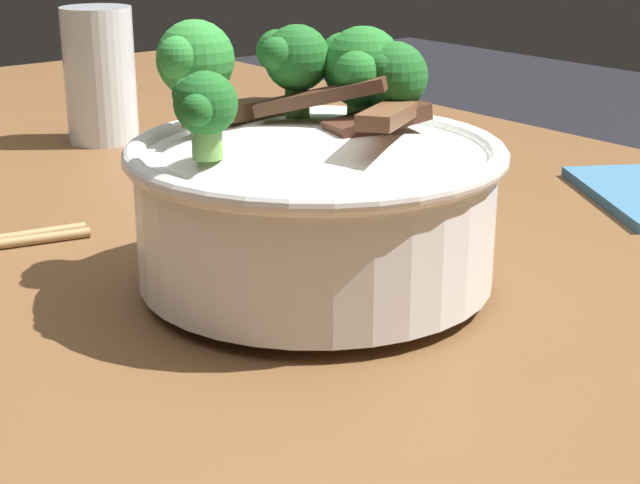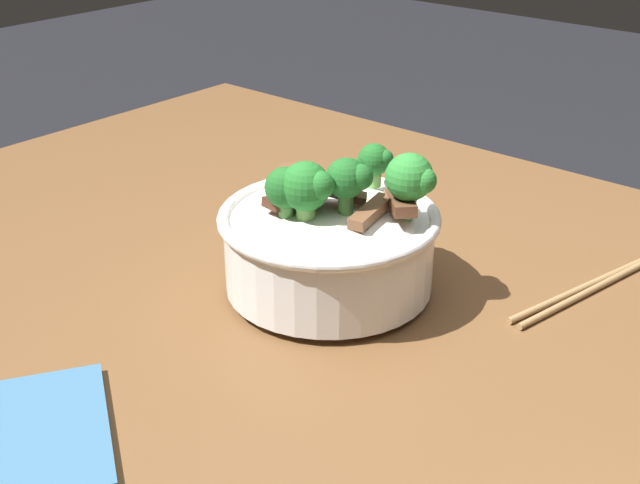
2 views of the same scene
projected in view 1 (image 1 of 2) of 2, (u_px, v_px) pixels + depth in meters
dining_table at (192, 386)px, 0.73m from camera, size 1.56×0.92×0.80m
rice_bowl at (314, 184)px, 0.58m from camera, size 0.22×0.22×0.16m
drinking_glass at (100, 82)px, 0.94m from camera, size 0.07×0.07×0.13m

